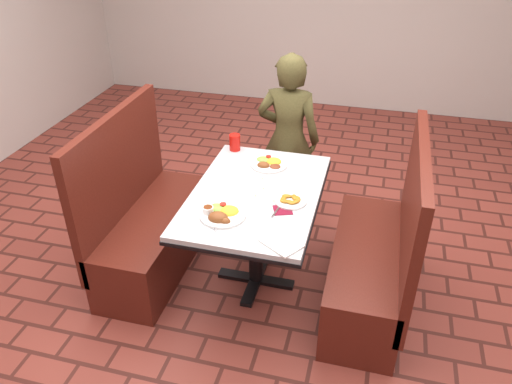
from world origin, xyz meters
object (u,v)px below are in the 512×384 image
at_px(booth_bench_right, 374,263).
at_px(red_tumbler, 235,142).
at_px(diner_person, 288,139).
at_px(dining_table, 256,205).
at_px(booth_bench_left, 149,227).
at_px(far_dinner_plate, 269,162).
at_px(plantain_plate, 291,200).
at_px(near_dinner_plate, 222,212).

distance_m(booth_bench_right, red_tumbler, 1.32).
relative_size(diner_person, red_tumbler, 11.51).
relative_size(dining_table, booth_bench_right, 1.01).
height_order(booth_bench_left, far_dinner_plate, booth_bench_left).
xyz_separation_m(booth_bench_left, plantain_plate, (1.04, -0.06, 0.43)).
height_order(plantain_plate, red_tumbler, red_tumbler).
bearing_deg(booth_bench_left, red_tumbler, 47.37).
distance_m(diner_person, red_tumbler, 0.52).
relative_size(booth_bench_right, red_tumbler, 9.91).
bearing_deg(near_dinner_plate, far_dinner_plate, 79.68).
height_order(dining_table, near_dinner_plate, near_dinner_plate).
xyz_separation_m(booth_bench_left, booth_bench_right, (1.60, 0.00, 0.00)).
distance_m(booth_bench_right, plantain_plate, 0.71).
bearing_deg(plantain_plate, near_dinner_plate, -144.79).
xyz_separation_m(dining_table, diner_person, (0.02, 0.93, 0.04)).
bearing_deg(booth_bench_left, near_dinner_plate, -25.36).
bearing_deg(near_dinner_plate, dining_table, 68.13).
relative_size(dining_table, far_dinner_plate, 4.69).
bearing_deg(booth_bench_left, far_dinner_plate, 25.06).
bearing_deg(plantain_plate, far_dinner_plate, 118.93).
bearing_deg(dining_table, red_tumbler, 119.29).
bearing_deg(booth_bench_right, diner_person, 129.93).
height_order(dining_table, red_tumbler, red_tumbler).
height_order(booth_bench_left, booth_bench_right, same).
bearing_deg(diner_person, dining_table, 89.12).
xyz_separation_m(dining_table, plantain_plate, (0.24, -0.06, 0.11)).
bearing_deg(booth_bench_right, plantain_plate, -173.85).
relative_size(booth_bench_right, plantain_plate, 6.04).
relative_size(booth_bench_left, plantain_plate, 6.04).
xyz_separation_m(booth_bench_left, diner_person, (0.82, 0.93, 0.37)).
relative_size(near_dinner_plate, plantain_plate, 1.39).
xyz_separation_m(dining_table, booth_bench_right, (0.80, 0.00, -0.32)).
height_order(far_dinner_plate, plantain_plate, far_dinner_plate).
distance_m(diner_person, far_dinner_plate, 0.56).
height_order(near_dinner_plate, far_dinner_plate, near_dinner_plate).
height_order(booth_bench_left, diner_person, diner_person).
xyz_separation_m(diner_person, near_dinner_plate, (-0.15, -1.24, 0.08)).
distance_m(dining_table, plantain_plate, 0.27).
distance_m(far_dinner_plate, plantain_plate, 0.49).
bearing_deg(booth_bench_right, dining_table, 180.00).
bearing_deg(far_dinner_plate, red_tumbler, 151.00).
bearing_deg(near_dinner_plate, booth_bench_left, 154.64).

